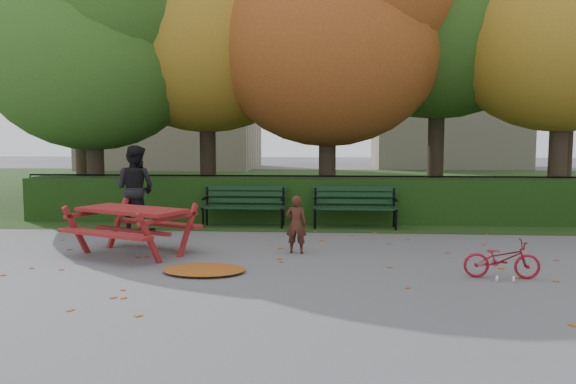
# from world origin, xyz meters

# --- Properties ---
(ground) EXTENTS (90.00, 90.00, 0.00)m
(ground) POSITION_xyz_m (0.00, 0.00, 0.00)
(ground) COLOR slate
(ground) RESTS_ON ground
(grass_strip) EXTENTS (90.00, 90.00, 0.00)m
(grass_strip) POSITION_xyz_m (0.00, 14.00, 0.01)
(grass_strip) COLOR #1E3213
(grass_strip) RESTS_ON ground
(building_left) EXTENTS (10.00, 7.00, 15.00)m
(building_left) POSITION_xyz_m (-9.00, 26.00, 7.50)
(building_left) COLOR #C1B198
(building_left) RESTS_ON ground
(building_right) EXTENTS (9.00, 6.00, 12.00)m
(building_right) POSITION_xyz_m (8.00, 28.00, 6.00)
(building_right) COLOR #C1B198
(building_right) RESTS_ON ground
(hedge) EXTENTS (13.00, 0.90, 1.00)m
(hedge) POSITION_xyz_m (0.00, 4.50, 0.50)
(hedge) COLOR black
(hedge) RESTS_ON ground
(iron_fence) EXTENTS (14.00, 0.04, 1.02)m
(iron_fence) POSITION_xyz_m (0.00, 5.30, 0.54)
(iron_fence) COLOR black
(iron_fence) RESTS_ON ground
(tree_a) EXTENTS (5.88, 5.60, 7.48)m
(tree_a) POSITION_xyz_m (-5.19, 5.58, 4.52)
(tree_a) COLOR #31241A
(tree_a) RESTS_ON ground
(tree_b) EXTENTS (6.72, 6.40, 8.79)m
(tree_b) POSITION_xyz_m (-2.44, 6.75, 5.40)
(tree_b) COLOR #31241A
(tree_b) RESTS_ON ground
(tree_c) EXTENTS (6.30, 6.00, 8.00)m
(tree_c) POSITION_xyz_m (0.83, 5.96, 4.82)
(tree_c) COLOR #31241A
(tree_c) RESTS_ON ground
(tree_f) EXTENTS (6.93, 6.60, 9.19)m
(tree_f) POSITION_xyz_m (-7.13, 9.24, 5.69)
(tree_f) COLOR #31241A
(tree_f) RESTS_ON ground
(bench_left) EXTENTS (1.80, 0.57, 0.88)m
(bench_left) POSITION_xyz_m (-1.30, 3.70, 0.52)
(bench_left) COLOR black
(bench_left) RESTS_ON ground
(bench_right) EXTENTS (1.80, 0.57, 0.88)m
(bench_right) POSITION_xyz_m (1.10, 3.70, 0.52)
(bench_right) COLOR black
(bench_right) RESTS_ON ground
(picnic_table) EXTENTS (2.28, 2.10, 0.89)m
(picnic_table) POSITION_xyz_m (-2.71, 0.63, 0.61)
(picnic_table) COLOR maroon
(picnic_table) RESTS_ON ground
(leaf_pile) EXTENTS (1.38, 1.11, 0.08)m
(leaf_pile) POSITION_xyz_m (-1.26, -0.49, 0.04)
(leaf_pile) COLOR brown
(leaf_pile) RESTS_ON ground
(leaf_scatter) EXTENTS (9.00, 5.70, 0.01)m
(leaf_scatter) POSITION_xyz_m (0.00, 0.30, 0.01)
(leaf_scatter) COLOR brown
(leaf_scatter) RESTS_ON ground
(child) EXTENTS (0.38, 0.26, 0.98)m
(child) POSITION_xyz_m (-0.01, 0.95, 0.49)
(child) COLOR #401E14
(child) RESTS_ON ground
(adult) EXTENTS (1.02, 0.89, 1.78)m
(adult) POSITION_xyz_m (-3.44, 2.90, 0.89)
(adult) COLOR black
(adult) RESTS_ON ground
(bicycle) EXTENTS (1.04, 0.41, 0.54)m
(bicycle) POSITION_xyz_m (2.93, -0.52, 0.27)
(bicycle) COLOR maroon
(bicycle) RESTS_ON ground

